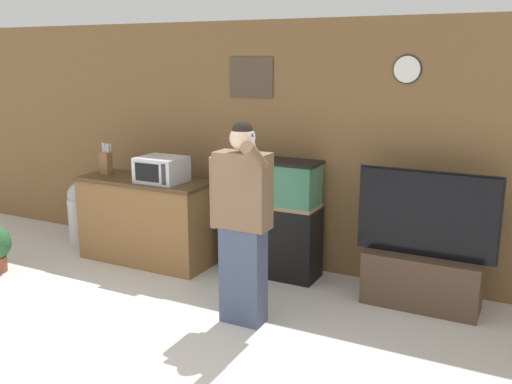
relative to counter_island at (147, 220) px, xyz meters
The scene contains 8 objects.
wall_back_paneled 1.61m from the counter_island, 26.40° to the left, with size 10.00×0.08×2.60m.
counter_island is the anchor object (origin of this frame).
microwave 0.65m from the counter_island, ahead, with size 0.48×0.41×0.27m.
knife_block 0.82m from the counter_island, behind, with size 0.11×0.10×0.36m.
aquarium_on_stand 1.46m from the counter_island, 10.82° to the left, with size 0.96×0.38×1.22m.
tv_on_stand 2.97m from the counter_island, ahead, with size 1.24×0.40×1.26m.
person_standing 1.92m from the counter_island, 26.97° to the right, with size 0.55×0.41×1.74m.
trash_bin 1.09m from the counter_island, behind, with size 0.33×0.33×0.77m.
Camera 1 is at (2.61, -2.55, 2.24)m, focal length 40.00 mm.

